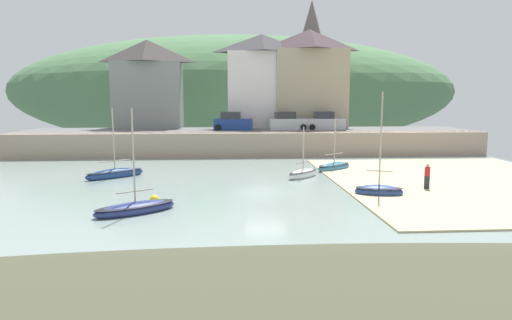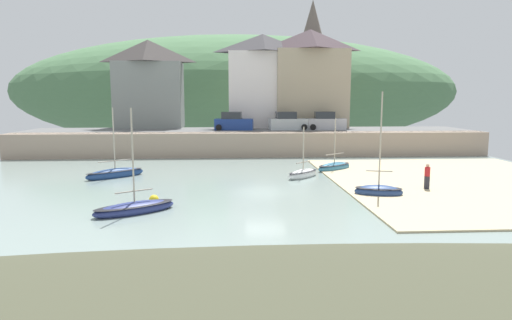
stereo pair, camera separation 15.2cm
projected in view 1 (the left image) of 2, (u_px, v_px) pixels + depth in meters
name	position (u px, v px, depth m)	size (l,w,h in m)	color
ground	(320.00, 235.00, 18.38)	(48.00, 41.00, 0.61)	gray
quay_seawall	(251.00, 142.00, 44.85)	(48.00, 9.40, 2.40)	tan
hillside_backdrop	(237.00, 92.00, 81.28)	(80.00, 44.00, 19.78)	#4C774D
waterfront_building_left	(148.00, 83.00, 50.84)	(7.91, 4.65, 10.01)	gray
waterfront_building_centre	(262.00, 80.00, 51.66)	(8.27, 5.19, 10.76)	white
waterfront_building_right	(309.00, 78.00, 51.98)	(8.57, 5.95, 11.34)	tan
church_with_spire	(311.00, 61.00, 55.68)	(3.00, 3.00, 15.52)	gray
sailboat_white_hull	(115.00, 174.00, 32.57)	(4.07, 3.55, 5.34)	navy
rowboat_small_beached	(334.00, 167.00, 35.97)	(3.66, 3.20, 4.37)	teal
motorboat_with_cabin	(135.00, 208.00, 22.59)	(4.35, 3.48, 5.52)	navy
dinghy_open_wooden	(379.00, 191.00, 26.59)	(3.07, 1.95, 6.40)	navy
sailboat_tall_mast	(303.00, 174.00, 32.61)	(2.97, 2.92, 3.94)	white
parked_car_near_slipway	(233.00, 122.00, 47.64)	(4.27, 2.15, 1.95)	navy
parked_car_by_wall	(287.00, 122.00, 48.02)	(4.23, 2.04, 1.95)	#B4BEC0
parked_car_end_of_row	(325.00, 122.00, 48.30)	(4.21, 1.99, 1.95)	#B5B5BA
person_on_slipway	(427.00, 175.00, 28.05)	(0.34, 0.34, 1.62)	#282833
mooring_buoy	(154.00, 200.00, 24.84)	(0.54, 0.54, 0.54)	yellow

